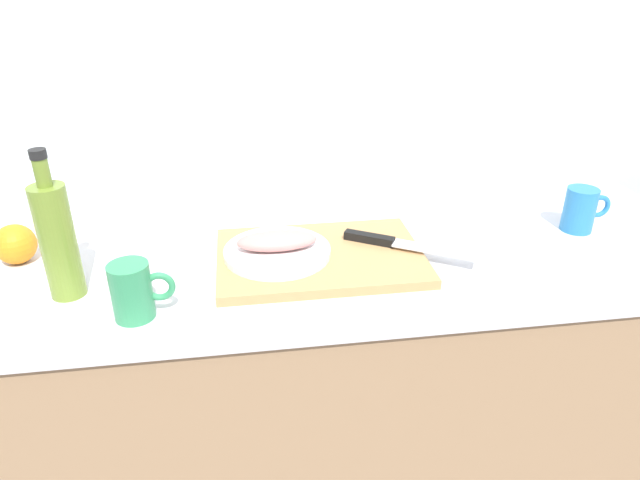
# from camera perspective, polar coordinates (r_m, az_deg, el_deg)

# --- Properties ---
(back_wall) EXTENTS (3.20, 0.05, 2.50)m
(back_wall) POSITION_cam_1_polar(r_m,az_deg,el_deg) (1.44, -6.39, 17.55)
(back_wall) COLOR silver
(back_wall) RESTS_ON ground_plane
(kitchen_counter) EXTENTS (2.00, 0.60, 0.90)m
(kitchen_counter) POSITION_cam_1_polar(r_m,az_deg,el_deg) (1.50, -4.19, -16.50)
(kitchen_counter) COLOR #9E7A56
(kitchen_counter) RESTS_ON ground_plane
(cutting_board) EXTENTS (0.43, 0.29, 0.02)m
(cutting_board) POSITION_cam_1_polar(r_m,az_deg,el_deg) (1.18, -0.00, -1.74)
(cutting_board) COLOR tan
(cutting_board) RESTS_ON kitchen_counter
(white_plate) EXTENTS (0.22, 0.22, 0.01)m
(white_plate) POSITION_cam_1_polar(r_m,az_deg,el_deg) (1.17, -4.33, -1.20)
(white_plate) COLOR white
(white_plate) RESTS_ON cutting_board
(fish_fillet) EXTENTS (0.17, 0.07, 0.04)m
(fish_fillet) POSITION_cam_1_polar(r_m,az_deg,el_deg) (1.16, -4.38, -0.08)
(fish_fillet) COLOR tan
(fish_fillet) RESTS_ON white_plate
(chef_knife) EXTENTS (0.26, 0.17, 0.02)m
(chef_knife) POSITION_cam_1_polar(r_m,az_deg,el_deg) (1.21, 7.38, -0.24)
(chef_knife) COLOR silver
(chef_knife) RESTS_ON cutting_board
(olive_oil_bottle) EXTENTS (0.06, 0.06, 0.28)m
(olive_oil_bottle) POSITION_cam_1_polar(r_m,az_deg,el_deg) (1.12, -24.98, 0.09)
(olive_oil_bottle) COLOR olive
(olive_oil_bottle) RESTS_ON kitchen_counter
(coffee_mug_1) EXTENTS (0.11, 0.07, 0.10)m
(coffee_mug_1) POSITION_cam_1_polar(r_m,az_deg,el_deg) (1.04, -18.31, -4.90)
(coffee_mug_1) COLOR #338C59
(coffee_mug_1) RESTS_ON kitchen_counter
(coffee_mug_2) EXTENTS (0.11, 0.07, 0.10)m
(coffee_mug_2) POSITION_cam_1_polar(r_m,az_deg,el_deg) (1.44, 24.73, 2.90)
(coffee_mug_2) COLOR #2672B2
(coffee_mug_2) RESTS_ON kitchen_counter
(orange_1) EXTENTS (0.08, 0.08, 0.08)m
(orange_1) POSITION_cam_1_polar(r_m,az_deg,el_deg) (1.32, -28.39, -0.37)
(orange_1) COLOR orange
(orange_1) RESTS_ON kitchen_counter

